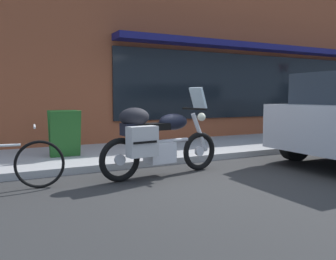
# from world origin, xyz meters

# --- Properties ---
(ground_plane) EXTENTS (80.00, 80.00, 0.00)m
(ground_plane) POSITION_xyz_m (0.00, 0.00, 0.00)
(ground_plane) COLOR #2A2A2A
(touring_motorcycle) EXTENTS (2.13, 0.81, 1.40)m
(touring_motorcycle) POSITION_xyz_m (-0.51, 0.34, 0.61)
(touring_motorcycle) COLOR black
(touring_motorcycle) RESTS_ON ground_plane
(sandwich_board_sign) EXTENTS (0.55, 0.40, 0.87)m
(sandwich_board_sign) POSITION_xyz_m (-1.54, 2.19, 0.56)
(sandwich_board_sign) COLOR #1E511E
(sandwich_board_sign) RESTS_ON sidewalk_curb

